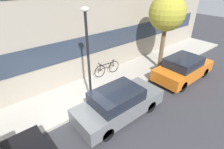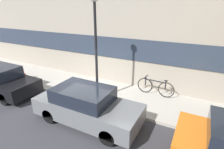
{
  "view_description": "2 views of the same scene",
  "coord_description": "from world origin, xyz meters",
  "px_view_note": "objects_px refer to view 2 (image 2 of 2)",
  "views": [
    {
      "loc": [
        -2.94,
        -5.46,
        5.46
      ],
      "look_at": [
        1.66,
        0.09,
        1.41
      ],
      "focal_mm": 28.0,
      "sensor_mm": 36.0,
      "label": 1
    },
    {
      "loc": [
        4.57,
        -5.65,
        4.13
      ],
      "look_at": [
        1.37,
        0.51,
        1.44
      ],
      "focal_mm": 28.0,
      "sensor_mm": 36.0,
      "label": 2
    }
  ],
  "objects_px": {
    "parked_car_grey": "(86,106)",
    "fire_hydrant": "(23,74)",
    "parked_car_black": "(0,80)",
    "lamp_post": "(96,40)",
    "bicycle": "(155,87)"
  },
  "relations": [
    {
      "from": "parked_car_black",
      "to": "bicycle",
      "type": "bearing_deg",
      "value": 23.65
    },
    {
      "from": "fire_hydrant",
      "to": "lamp_post",
      "type": "distance_m",
      "value": 5.65
    },
    {
      "from": "bicycle",
      "to": "parked_car_grey",
      "type": "bearing_deg",
      "value": 62.51
    },
    {
      "from": "fire_hydrant",
      "to": "bicycle",
      "type": "bearing_deg",
      "value": 12.67
    },
    {
      "from": "parked_car_black",
      "to": "bicycle",
      "type": "distance_m",
      "value": 7.77
    },
    {
      "from": "parked_car_grey",
      "to": "fire_hydrant",
      "type": "height_order",
      "value": "parked_car_grey"
    },
    {
      "from": "parked_car_grey",
      "to": "bicycle",
      "type": "xyz_separation_m",
      "value": [
        1.8,
        3.12,
        -0.12
      ]
    },
    {
      "from": "parked_car_black",
      "to": "fire_hydrant",
      "type": "height_order",
      "value": "parked_car_black"
    },
    {
      "from": "parked_car_black",
      "to": "bicycle",
      "type": "height_order",
      "value": "parked_car_black"
    },
    {
      "from": "parked_car_grey",
      "to": "fire_hydrant",
      "type": "xyz_separation_m",
      "value": [
        -5.58,
        1.45,
        -0.19
      ]
    },
    {
      "from": "fire_hydrant",
      "to": "bicycle",
      "type": "relative_size",
      "value": 0.4
    },
    {
      "from": "fire_hydrant",
      "to": "lamp_post",
      "type": "bearing_deg",
      "value": 0.42
    },
    {
      "from": "parked_car_grey",
      "to": "fire_hydrant",
      "type": "relative_size",
      "value": 5.71
    },
    {
      "from": "parked_car_grey",
      "to": "bicycle",
      "type": "distance_m",
      "value": 3.6
    },
    {
      "from": "parked_car_black",
      "to": "lamp_post",
      "type": "distance_m",
      "value": 5.53
    }
  ]
}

